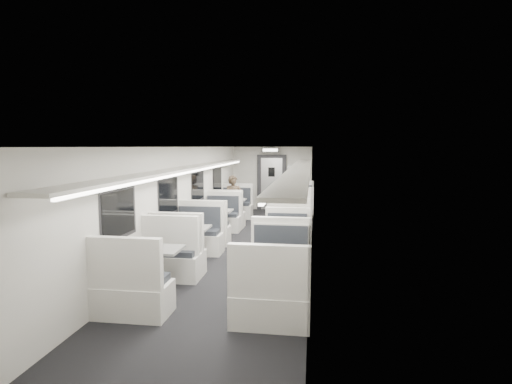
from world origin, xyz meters
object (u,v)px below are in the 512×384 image
(booth_left_b, at_px, (216,223))
(booth_right_b, at_px, (292,222))
(booth_left_d, at_px, (154,271))
(booth_left_c, at_px, (188,245))
(exit_sign, at_px, (270,150))
(booth_left_a, at_px, (232,210))
(booth_right_c, at_px, (284,249))
(booth_right_d, at_px, (276,278))
(booth_right_a, at_px, (295,210))
(passenger, at_px, (234,201))
(vestibule_door, at_px, (272,183))

(booth_left_b, distance_m, booth_right_b, 2.03)
(booth_left_d, bearing_deg, booth_right_b, 66.23)
(booth_right_b, bearing_deg, booth_left_b, -170.30)
(booth_left_c, relative_size, exit_sign, 3.55)
(booth_right_b, bearing_deg, booth_left_a, 138.37)
(booth_right_c, distance_m, booth_right_d, 1.88)
(booth_left_a, bearing_deg, booth_right_d, -72.55)
(booth_right_b, xyz_separation_m, booth_right_c, (0.00, -2.71, -0.04))
(booth_left_b, relative_size, booth_right_a, 0.90)
(booth_right_c, distance_m, passenger, 4.39)
(booth_left_d, distance_m, exit_sign, 8.77)
(booth_left_b, height_order, exit_sign, exit_sign)
(booth_left_b, bearing_deg, vestibule_door, 78.21)
(booth_left_b, height_order, booth_left_c, booth_left_c)
(booth_right_a, bearing_deg, booth_right_d, -90.00)
(booth_right_a, height_order, vestibule_door, vestibule_door)
(booth_left_b, xyz_separation_m, booth_right_d, (2.00, -4.24, 0.01))
(booth_left_a, distance_m, booth_right_d, 6.67)
(booth_left_d, xyz_separation_m, booth_right_a, (2.00, 6.53, 0.02))
(passenger, relative_size, exit_sign, 2.48)
(booth_left_d, xyz_separation_m, exit_sign, (1.00, 8.50, 1.88))
(booth_left_c, relative_size, passenger, 1.43)
(booth_right_b, distance_m, passenger, 2.26)
(booth_left_b, distance_m, exit_sign, 4.81)
(booth_left_a, bearing_deg, booth_left_b, -90.00)
(booth_left_c, bearing_deg, booth_left_a, 90.00)
(passenger, bearing_deg, exit_sign, 53.00)
(booth_left_b, xyz_separation_m, booth_left_d, (0.00, -4.20, 0.02))
(booth_right_c, relative_size, booth_right_d, 0.91)
(passenger, bearing_deg, booth_right_a, 1.73)
(booth_left_a, xyz_separation_m, booth_right_c, (2.00, -4.48, -0.03))
(booth_left_b, bearing_deg, booth_right_b, 9.70)
(exit_sign, bearing_deg, booth_right_b, -75.83)
(booth_left_b, bearing_deg, booth_right_c, -49.78)
(booth_right_a, relative_size, vestibule_door, 1.11)
(booth_left_b, distance_m, booth_left_c, 2.43)
(booth_right_a, height_order, booth_right_b, booth_right_a)
(booth_right_a, relative_size, booth_right_c, 1.17)
(booth_left_d, height_order, booth_right_b, booth_left_d)
(exit_sign, bearing_deg, booth_right_c, -81.47)
(booth_left_b, relative_size, booth_right_b, 0.96)
(booth_left_c, height_order, booth_right_d, booth_left_c)
(booth_right_c, bearing_deg, booth_left_a, 114.04)
(booth_right_d, bearing_deg, booth_left_b, 115.23)
(booth_right_b, bearing_deg, vestibule_door, 102.67)
(booth_left_b, bearing_deg, booth_right_a, 49.32)
(booth_left_c, xyz_separation_m, booth_right_a, (2.00, 4.76, 0.02))
(booth_left_b, height_order, booth_right_c, booth_left_b)
(booth_left_c, xyz_separation_m, booth_left_d, (0.00, -1.77, 0.00))
(vestibule_door, bearing_deg, booth_left_a, -110.52)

